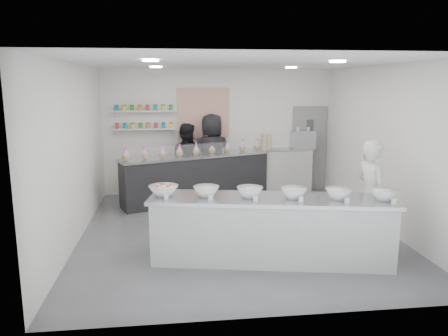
# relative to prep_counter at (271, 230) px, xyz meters

# --- Properties ---
(floor) EXTENTS (6.00, 6.00, 0.00)m
(floor) POSITION_rel_prep_counter_xyz_m (-0.33, 1.39, -0.50)
(floor) COLOR #515156
(floor) RESTS_ON ground
(ceiling) EXTENTS (6.00, 6.00, 0.00)m
(ceiling) POSITION_rel_prep_counter_xyz_m (-0.33, 1.39, 2.50)
(ceiling) COLOR white
(ceiling) RESTS_ON floor
(back_wall) EXTENTS (5.50, 0.00, 5.50)m
(back_wall) POSITION_rel_prep_counter_xyz_m (-0.33, 4.39, 1.00)
(back_wall) COLOR white
(back_wall) RESTS_ON floor
(left_wall) EXTENTS (0.00, 6.00, 6.00)m
(left_wall) POSITION_rel_prep_counter_xyz_m (-3.08, 1.39, 1.00)
(left_wall) COLOR white
(left_wall) RESTS_ON floor
(right_wall) EXTENTS (0.00, 6.00, 6.00)m
(right_wall) POSITION_rel_prep_counter_xyz_m (2.42, 1.39, 1.00)
(right_wall) COLOR white
(right_wall) RESTS_ON floor
(back_door) EXTENTS (0.88, 0.04, 2.10)m
(back_door) POSITION_rel_prep_counter_xyz_m (1.97, 4.36, 0.55)
(back_door) COLOR gray
(back_door) RESTS_ON floor
(pattern_panel) EXTENTS (1.25, 0.03, 1.20)m
(pattern_panel) POSITION_rel_prep_counter_xyz_m (-0.68, 4.37, 1.45)
(pattern_panel) COLOR #D65B42
(pattern_panel) RESTS_ON back_wall
(jar_shelf_lower) EXTENTS (1.45, 0.22, 0.04)m
(jar_shelf_lower) POSITION_rel_prep_counter_xyz_m (-2.08, 4.29, 1.10)
(jar_shelf_lower) COLOR silver
(jar_shelf_lower) RESTS_ON back_wall
(jar_shelf_upper) EXTENTS (1.45, 0.22, 0.04)m
(jar_shelf_upper) POSITION_rel_prep_counter_xyz_m (-2.08, 4.29, 1.52)
(jar_shelf_upper) COLOR silver
(jar_shelf_upper) RESTS_ON back_wall
(preserve_jars) EXTENTS (1.45, 0.10, 0.56)m
(preserve_jars) POSITION_rel_prep_counter_xyz_m (-2.08, 4.27, 1.38)
(preserve_jars) COLOR red
(preserve_jars) RESTS_ON jar_shelf_lower
(downlight_0) EXTENTS (0.24, 0.24, 0.02)m
(downlight_0) POSITION_rel_prep_counter_xyz_m (-1.73, 0.39, 2.48)
(downlight_0) COLOR white
(downlight_0) RESTS_ON ceiling
(downlight_1) EXTENTS (0.24, 0.24, 0.02)m
(downlight_1) POSITION_rel_prep_counter_xyz_m (1.07, 0.39, 2.48)
(downlight_1) COLOR white
(downlight_1) RESTS_ON ceiling
(downlight_2) EXTENTS (0.24, 0.24, 0.02)m
(downlight_2) POSITION_rel_prep_counter_xyz_m (-1.73, 2.99, 2.48)
(downlight_2) COLOR white
(downlight_2) RESTS_ON ceiling
(downlight_3) EXTENTS (0.24, 0.24, 0.02)m
(downlight_3) POSITION_rel_prep_counter_xyz_m (1.07, 2.99, 2.48)
(downlight_3) COLOR white
(downlight_3) RESTS_ON ceiling
(prep_counter) EXTENTS (3.73, 1.51, 0.99)m
(prep_counter) POSITION_rel_prep_counter_xyz_m (0.00, 0.00, 0.00)
(prep_counter) COLOR #ADACA8
(prep_counter) RESTS_ON floor
(back_bar) EXTENTS (3.46, 1.82, 1.07)m
(back_bar) POSITION_rel_prep_counter_xyz_m (-0.91, 3.55, 0.04)
(back_bar) COLOR black
(back_bar) RESTS_ON floor
(sneeze_guard) EXTENTS (3.20, 1.23, 0.29)m
(sneeze_guard) POSITION_rel_prep_counter_xyz_m (-0.80, 3.27, 0.72)
(sneeze_guard) COLOR white
(sneeze_guard) RESTS_ON back_bar
(espresso_ledge) EXTENTS (1.46, 0.46, 1.08)m
(espresso_ledge) POSITION_rel_prep_counter_xyz_m (1.22, 4.17, 0.05)
(espresso_ledge) COLOR #ADACA8
(espresso_ledge) RESTS_ON floor
(espresso_machine) EXTENTS (0.56, 0.38, 0.42)m
(espresso_machine) POSITION_rel_prep_counter_xyz_m (1.74, 4.17, 0.80)
(espresso_machine) COLOR #93969E
(espresso_machine) RESTS_ON espresso_ledge
(cup_stacks) EXTENTS (0.24, 0.24, 0.37)m
(cup_stacks) POSITION_rel_prep_counter_xyz_m (0.83, 4.17, 0.77)
(cup_stacks) COLOR tan
(cup_stacks) RESTS_ON espresso_ledge
(prep_bowls) EXTENTS (3.67, 1.18, 0.16)m
(prep_bowls) POSITION_rel_prep_counter_xyz_m (0.00, 0.00, 0.57)
(prep_bowls) COLOR white
(prep_bowls) RESTS_ON prep_counter
(label_cards) EXTENTS (3.31, 0.04, 0.07)m
(label_cards) POSITION_rel_prep_counter_xyz_m (0.10, -0.51, 0.53)
(label_cards) COLOR white
(label_cards) RESTS_ON prep_counter
(cookie_bags) EXTENTS (3.19, 1.34, 0.28)m
(cookie_bags) POSITION_rel_prep_counter_xyz_m (-0.91, 3.55, 0.72)
(cookie_bags) COLOR #EA8BCB
(cookie_bags) RESTS_ON back_bar
(woman_prep) EXTENTS (0.53, 0.72, 1.80)m
(woman_prep) POSITION_rel_prep_counter_xyz_m (1.68, 0.26, 0.40)
(woman_prep) COLOR silver
(woman_prep) RESTS_ON floor
(staff_left) EXTENTS (1.02, 0.90, 1.75)m
(staff_left) POSITION_rel_prep_counter_xyz_m (-1.13, 3.99, 0.38)
(staff_left) COLOR black
(staff_left) RESTS_ON floor
(staff_right) EXTENTS (1.06, 0.79, 1.98)m
(staff_right) POSITION_rel_prep_counter_xyz_m (-0.52, 3.89, 0.49)
(staff_right) COLOR black
(staff_right) RESTS_ON floor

